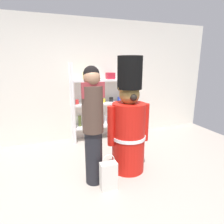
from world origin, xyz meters
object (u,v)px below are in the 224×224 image
teddy_bear_guard (129,125)px  shopping_bag (109,176)px  merchandise_shelf (99,102)px  person_shopper (93,123)px

teddy_bear_guard → shopping_bag: size_ratio=3.45×
merchandise_shelf → shopping_bag: size_ratio=3.30×
person_shopper → shopping_bag: size_ratio=3.20×
merchandise_shelf → person_shopper: 1.69m
teddy_bear_guard → person_shopper: bearing=-166.3°
shopping_bag → teddy_bear_guard: bearing=39.6°
merchandise_shelf → teddy_bear_guard: teddy_bear_guard is taller
teddy_bear_guard → shopping_bag: (-0.46, -0.38, -0.56)m
shopping_bag → merchandise_shelf: bearing=77.6°
merchandise_shelf → teddy_bear_guard: size_ratio=0.95×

